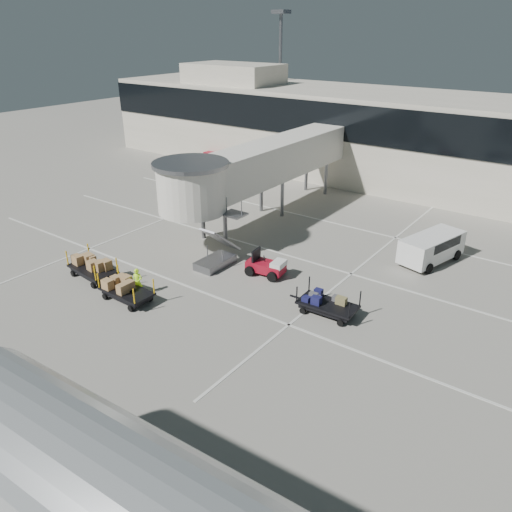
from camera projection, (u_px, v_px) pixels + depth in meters
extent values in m
plane|color=gray|center=(175.00, 306.00, 26.84)|extent=(140.00, 140.00, 0.00)
cube|color=silver|center=(200.00, 291.00, 28.30)|extent=(40.00, 0.15, 0.02)
cube|color=silver|center=(270.00, 250.00, 33.43)|extent=(40.00, 0.15, 0.02)
cube|color=silver|center=(321.00, 220.00, 38.56)|extent=(40.00, 0.15, 0.02)
cube|color=silver|center=(358.00, 268.00, 30.96)|extent=(0.15, 30.00, 0.02)
cube|color=silver|center=(173.00, 215.00, 39.51)|extent=(0.15, 30.00, 0.02)
cube|color=beige|center=(396.00, 138.00, 47.13)|extent=(64.00, 12.00, 8.00)
cube|color=black|center=(372.00, 126.00, 41.86)|extent=(64.00, 0.12, 3.20)
cube|color=beige|center=(233.00, 73.00, 53.18)|extent=(10.00, 6.00, 2.00)
cylinder|color=slate|center=(280.00, 84.00, 57.14)|extent=(0.36, 0.36, 15.00)
cube|color=slate|center=(281.00, 12.00, 53.98)|extent=(1.60, 1.60, 0.40)
cube|color=silver|center=(272.00, 160.00, 38.16)|extent=(3.00, 18.00, 2.80)
cylinder|color=silver|center=(192.00, 189.00, 31.56)|extent=(4.40, 4.40, 3.00)
cylinder|color=slate|center=(190.00, 164.00, 30.89)|extent=(4.80, 4.80, 0.25)
cylinder|color=slate|center=(203.00, 219.00, 34.76)|extent=(0.28, 0.28, 2.90)
cylinder|color=slate|center=(225.00, 225.00, 33.69)|extent=(0.28, 0.28, 2.90)
cylinder|color=slate|center=(261.00, 194.00, 39.89)|extent=(0.28, 0.28, 2.90)
cylinder|color=slate|center=(282.00, 198.00, 38.82)|extent=(0.28, 0.28, 2.90)
cylinder|color=slate|center=(306.00, 174.00, 45.02)|extent=(0.28, 0.28, 2.90)
cylinder|color=slate|center=(326.00, 178.00, 43.95)|extent=(0.28, 0.28, 2.90)
cube|color=slate|center=(215.00, 262.00, 31.15)|extent=(1.40, 2.60, 0.50)
cube|color=slate|center=(221.00, 239.00, 31.02)|extent=(1.20, 2.60, 2.06)
cube|color=slate|center=(234.00, 214.00, 31.52)|extent=(1.40, 1.20, 0.12)
cube|color=maroon|center=(266.00, 267.00, 29.97)|extent=(2.40, 1.36, 0.57)
cube|color=white|center=(279.00, 264.00, 29.43)|extent=(0.79, 1.12, 0.33)
cube|color=black|center=(256.00, 256.00, 30.02)|extent=(0.23, 0.96, 0.86)
cylinder|color=black|center=(250.00, 271.00, 29.91)|extent=(0.63, 0.31, 0.61)
cylinder|color=black|center=(260.00, 263.00, 30.89)|extent=(0.63, 0.31, 0.61)
cylinder|color=black|center=(272.00, 277.00, 29.23)|extent=(0.63, 0.31, 0.61)
cylinder|color=black|center=(282.00, 269.00, 30.21)|extent=(0.63, 0.31, 0.61)
cube|color=black|center=(328.00, 305.00, 25.84)|extent=(3.12, 1.67, 0.12)
cube|color=black|center=(327.00, 308.00, 25.92)|extent=(2.81, 1.42, 0.25)
cube|color=black|center=(296.00, 297.00, 26.85)|extent=(0.72, 0.11, 0.08)
cylinder|color=black|center=(303.00, 311.00, 26.02)|extent=(0.35, 0.16, 0.35)
cylinder|color=black|center=(315.00, 300.00, 27.06)|extent=(0.35, 0.16, 0.35)
cylinder|color=black|center=(340.00, 323.00, 24.95)|extent=(0.35, 0.16, 0.35)
cylinder|color=black|center=(352.00, 311.00, 25.99)|extent=(0.35, 0.16, 0.35)
cylinder|color=black|center=(297.00, 295.00, 25.86)|extent=(0.07, 0.07, 0.92)
cylinder|color=black|center=(309.00, 284.00, 26.90)|extent=(0.07, 0.07, 0.92)
cylinder|color=black|center=(349.00, 311.00, 24.40)|extent=(0.07, 0.07, 0.92)
cylinder|color=black|center=(360.00, 299.00, 25.44)|extent=(0.07, 0.07, 0.92)
cube|color=olive|center=(316.00, 299.00, 25.93)|extent=(0.48, 0.38, 0.29)
cube|color=olive|center=(330.00, 302.00, 25.65)|extent=(0.52, 0.40, 0.31)
cube|color=maroon|center=(307.00, 299.00, 26.01)|extent=(0.39, 0.35, 0.27)
cube|color=olive|center=(344.00, 303.00, 25.52)|extent=(0.43, 0.34, 0.35)
cube|color=maroon|center=(328.00, 303.00, 25.57)|extent=(0.48, 0.39, 0.32)
cube|color=#151644|center=(350.00, 303.00, 25.54)|extent=(0.42, 0.36, 0.34)
cube|color=#151644|center=(339.00, 299.00, 25.84)|extent=(0.39, 0.41, 0.44)
cube|color=black|center=(127.00, 291.00, 27.14)|extent=(3.05, 1.55, 0.12)
cube|color=black|center=(127.00, 294.00, 27.22)|extent=(2.74, 1.32, 0.25)
cube|color=black|center=(105.00, 284.00, 28.22)|extent=(0.71, 0.09, 0.08)
cylinder|color=black|center=(105.00, 297.00, 27.38)|extent=(0.34, 0.15, 0.34)
cylinder|color=black|center=(125.00, 287.00, 28.37)|extent=(0.34, 0.15, 0.34)
cylinder|color=black|center=(131.00, 308.00, 26.23)|extent=(0.34, 0.15, 0.34)
cylinder|color=black|center=(150.00, 298.00, 27.22)|extent=(0.34, 0.15, 0.34)
cylinder|color=yellow|center=(98.00, 281.00, 27.24)|extent=(0.07, 0.07, 0.91)
cylinder|color=yellow|center=(118.00, 272.00, 28.23)|extent=(0.07, 0.07, 0.91)
cylinder|color=yellow|center=(134.00, 297.00, 25.66)|extent=(0.07, 0.07, 0.91)
cylinder|color=yellow|center=(154.00, 287.00, 26.66)|extent=(0.07, 0.07, 0.91)
cube|color=#AB8552|center=(128.00, 286.00, 27.05)|extent=(0.59, 0.39, 0.45)
cube|color=#AB8552|center=(121.00, 280.00, 27.70)|extent=(0.63, 0.55, 0.45)
cube|color=#AB8552|center=(134.00, 286.00, 27.16)|extent=(0.60, 0.38, 0.39)
cube|color=#AB8552|center=(133.00, 284.00, 27.22)|extent=(0.51, 0.55, 0.49)
cube|color=#AB8552|center=(139.00, 288.00, 26.84)|extent=(0.52, 0.53, 0.52)
cube|color=#AB8552|center=(132.00, 289.00, 26.80)|extent=(0.45, 0.37, 0.44)
cube|color=#AB8552|center=(143.00, 291.00, 26.66)|extent=(0.56, 0.37, 0.36)
cube|color=black|center=(93.00, 269.00, 29.54)|extent=(3.32, 1.90, 0.13)
cube|color=black|center=(93.00, 272.00, 29.62)|extent=(2.98, 1.63, 0.26)
cube|color=black|center=(76.00, 262.00, 30.80)|extent=(0.75, 0.16, 0.08)
cylinder|color=black|center=(73.00, 273.00, 29.90)|extent=(0.37, 0.18, 0.36)
cylinder|color=black|center=(94.00, 266.00, 30.87)|extent=(0.37, 0.18, 0.36)
cylinder|color=black|center=(93.00, 285.00, 28.55)|extent=(0.37, 0.18, 0.36)
cylinder|color=black|center=(115.00, 277.00, 29.52)|extent=(0.37, 0.18, 0.36)
cylinder|color=yellow|center=(67.00, 258.00, 29.78)|extent=(0.07, 0.07, 0.95)
cylinder|color=yellow|center=(88.00, 251.00, 30.75)|extent=(0.07, 0.07, 0.95)
cylinder|color=yellow|center=(95.00, 274.00, 27.93)|extent=(0.07, 0.07, 0.95)
cylinder|color=yellow|center=(117.00, 265.00, 28.90)|extent=(0.07, 0.07, 0.95)
cube|color=#AB8552|center=(101.00, 266.00, 29.07)|extent=(0.72, 0.55, 0.57)
cube|color=#AB8552|center=(87.00, 262.00, 29.81)|extent=(0.51, 0.48, 0.39)
cube|color=#AB8552|center=(97.00, 262.00, 29.68)|extent=(0.71, 0.47, 0.54)
cube|color=#AB8552|center=(89.00, 262.00, 29.67)|extent=(0.59, 0.63, 0.55)
cube|color=#AB8552|center=(83.00, 263.00, 29.66)|extent=(0.57, 0.50, 0.40)
cube|color=#AB8552|center=(78.00, 263.00, 29.55)|extent=(0.63, 0.51, 0.55)
imported|color=#B6FF1A|center=(138.00, 282.00, 27.66)|extent=(0.68, 0.59, 1.56)
cube|color=white|center=(432.00, 247.00, 31.43)|extent=(3.03, 4.99, 1.50)
cube|color=white|center=(449.00, 243.00, 32.74)|extent=(1.87, 0.98, 0.87)
cube|color=black|center=(434.00, 240.00, 31.38)|extent=(2.60, 3.30, 0.60)
cylinder|color=black|center=(403.00, 258.00, 31.49)|extent=(0.40, 0.70, 0.66)
cylinder|color=black|center=(429.00, 268.00, 30.19)|extent=(0.40, 0.70, 0.66)
cylinder|color=black|center=(431.00, 246.00, 33.26)|extent=(0.40, 0.70, 0.66)
cylinder|color=black|center=(457.00, 255.00, 31.96)|extent=(0.40, 0.70, 0.66)
cube|color=maroon|center=(221.00, 159.00, 53.04)|extent=(3.68, 1.74, 1.42)
cube|color=black|center=(233.00, 153.00, 51.89)|extent=(0.99, 1.38, 0.50)
cylinder|color=black|center=(208.00, 163.00, 53.35)|extent=(0.58, 0.27, 0.57)
cylinder|color=black|center=(215.00, 160.00, 54.37)|extent=(0.58, 0.27, 0.57)
cylinder|color=black|center=(228.00, 166.00, 52.08)|extent=(0.58, 0.27, 0.57)
cylinder|color=black|center=(235.00, 164.00, 53.09)|extent=(0.58, 0.27, 0.57)
cube|color=silver|center=(29.00, 449.00, 13.74)|extent=(10.49, 3.37, 0.36)
cylinder|color=silver|center=(8.00, 464.00, 15.15)|extent=(3.22, 2.52, 2.39)
cube|color=silver|center=(1.00, 441.00, 14.76)|extent=(0.84, 0.30, 1.14)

